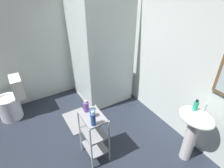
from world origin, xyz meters
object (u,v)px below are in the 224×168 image
(toilet, at_px, (11,102))
(storage_cart, at_px, (94,134))
(bath_mat, at_px, (78,120))
(shampoo_bottle_blue, at_px, (93,119))
(conditioner_bottle_purple, at_px, (86,107))
(pedestal_sink, at_px, (194,127))
(rinse_cup, at_px, (92,113))
(shower_stall, at_px, (100,78))
(hand_soap_bottle, at_px, (196,105))

(toilet, bearing_deg, storage_cart, 29.72)
(toilet, distance_m, bath_mat, 1.21)
(storage_cart, bearing_deg, shampoo_bottle_blue, -22.44)
(conditioner_bottle_purple, bearing_deg, pedestal_sink, 53.21)
(rinse_cup, distance_m, bath_mat, 1.11)
(storage_cart, relative_size, bath_mat, 1.23)
(rinse_cup, bearing_deg, storage_cart, 116.93)
(toilet, height_order, shampoo_bottle_blue, shampoo_bottle_blue)
(conditioner_bottle_purple, relative_size, rinse_cup, 1.78)
(shower_stall, bearing_deg, storage_cart, -31.12)
(storage_cart, bearing_deg, rinse_cup, -63.07)
(pedestal_sink, xyz_separation_m, rinse_cup, (-0.69, -1.08, 0.21))
(toilet, xyz_separation_m, hand_soap_bottle, (2.14, 1.97, 0.56))
(storage_cart, height_order, bath_mat, storage_cart)
(hand_soap_bottle, xyz_separation_m, shampoo_bottle_blue, (-0.49, -1.16, -0.05))
(storage_cart, distance_m, bath_mat, 0.90)
(bath_mat, bearing_deg, conditioner_bottle_purple, -7.22)
(shampoo_bottle_blue, relative_size, bath_mat, 0.34)
(storage_cart, distance_m, conditioner_bottle_purple, 0.40)
(rinse_cup, height_order, bath_mat, rinse_cup)
(pedestal_sink, xyz_separation_m, storage_cart, (-0.69, -1.08, -0.14))
(pedestal_sink, bearing_deg, shower_stall, -169.79)
(shower_stall, distance_m, hand_soap_bottle, 1.93)
(shampoo_bottle_blue, distance_m, bath_mat, 1.25)
(shower_stall, height_order, toilet, shower_stall)
(pedestal_sink, bearing_deg, hand_soap_bottle, 162.36)
(toilet, xyz_separation_m, rinse_cup, (1.51, 0.86, 0.47))
(pedestal_sink, distance_m, toilet, 2.95)
(hand_soap_bottle, height_order, rinse_cup, hand_soap_bottle)
(bath_mat, bearing_deg, shampoo_bottle_blue, -7.21)
(shower_stall, distance_m, bath_mat, 0.92)
(shower_stall, bearing_deg, bath_mat, -57.64)
(conditioner_bottle_purple, bearing_deg, bath_mat, 172.78)
(storage_cart, distance_m, shampoo_bottle_blue, 0.42)
(conditioner_bottle_purple, bearing_deg, hand_soap_bottle, 56.07)
(conditioner_bottle_purple, height_order, rinse_cup, conditioner_bottle_purple)
(pedestal_sink, height_order, bath_mat, pedestal_sink)
(storage_cart, height_order, hand_soap_bottle, hand_soap_bottle)
(toilet, bearing_deg, hand_soap_bottle, 42.66)
(hand_soap_bottle, relative_size, shampoo_bottle_blue, 0.74)
(rinse_cup, bearing_deg, hand_soap_bottle, 60.57)
(hand_soap_bottle, relative_size, rinse_cup, 1.62)
(toilet, relative_size, hand_soap_bottle, 5.05)
(toilet, distance_m, shampoo_bottle_blue, 1.91)
(shower_stall, distance_m, pedestal_sink, 1.95)
(pedestal_sink, height_order, shampoo_bottle_blue, shampoo_bottle_blue)
(hand_soap_bottle, bearing_deg, conditioner_bottle_purple, -123.93)
(pedestal_sink, relative_size, bath_mat, 1.35)
(shower_stall, xyz_separation_m, pedestal_sink, (1.92, 0.35, 0.12))
(shampoo_bottle_blue, bearing_deg, conditioner_bottle_purple, 172.79)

